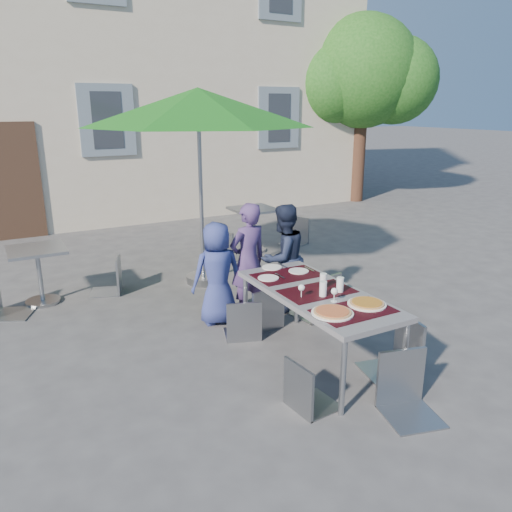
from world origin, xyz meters
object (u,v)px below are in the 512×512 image
child_0 (217,273)px  child_2 (283,258)px  chair_1 (264,283)px  bg_chair_l_1 (227,227)px  chair_5 (410,349)px  chair_2 (321,269)px  bg_chair_r_1 (297,215)px  bg_chair_r_0 (110,255)px  cafe_table_1 (254,221)px  child_1 (248,261)px  chair_0 (243,296)px  chair_3 (308,357)px  chair_4 (402,312)px  dining_table (317,297)px  pizza_near_right (367,303)px  pizza_near_left (332,312)px  cafe_table_0 (38,266)px  patio_umbrella (198,108)px

child_0 → child_2: (0.88, -0.03, 0.06)m
chair_1 → bg_chair_l_1: 2.76m
chair_5 → bg_chair_l_1: chair_5 is taller
chair_2 → bg_chair_r_1: bearing=61.5°
bg_chair_r_0 → cafe_table_1: size_ratio=1.19×
child_1 → child_2: child_1 is taller
child_1 → chair_1: child_1 is taller
chair_0 → child_1: bearing=57.1°
chair_3 → chair_5: (0.72, -0.42, 0.09)m
bg_chair_r_0 → cafe_table_1: 2.82m
chair_2 → chair_4: 1.41m
dining_table → chair_1: bearing=94.1°
chair_5 → bg_chair_r_1: 5.41m
dining_table → chair_0: size_ratio=2.12×
child_1 → cafe_table_1: bearing=-128.7°
child_1 → chair_2: child_1 is taller
pizza_near_right → chair_1: size_ratio=0.37×
dining_table → child_0: child_0 is taller
pizza_near_left → chair_5: 0.70m
chair_1 → chair_3: size_ratio=1.11×
pizza_near_left → bg_chair_r_0: bearing=108.1°
child_2 → chair_4: 1.86m
chair_1 → chair_3: (-0.48, -1.59, -0.06)m
pizza_near_left → chair_5: (0.38, -0.56, -0.19)m
chair_0 → pizza_near_left: bearing=-81.5°
chair_2 → bg_chair_r_1: (1.65, 3.03, -0.09)m
child_1 → cafe_table_0: size_ratio=1.89×
chair_1 → chair_5: chair_5 is taller
pizza_near_left → cafe_table_0: bearing=120.1°
dining_table → chair_5: (0.17, -1.08, -0.12)m
child_1 → pizza_near_left: bearing=76.3°
bg_chair_r_1 → chair_5: bearing=-113.3°
chair_0 → patio_umbrella: 2.75m
chair_0 → bg_chair_l_1: bearing=67.8°
child_1 → chair_4: 2.00m
child_1 → chair_0: size_ratio=1.62×
chair_4 → bg_chair_r_0: bearing=119.0°
chair_3 → bg_chair_l_1: 4.42m
pizza_near_left → chair_0: bearing=98.5°
child_0 → chair_0: (0.06, -0.54, -0.11)m
cafe_table_0 → bg_chair_r_0: bg_chair_r_0 is taller
chair_4 → cafe_table_0: chair_4 is taller
child_2 → chair_1: child_2 is taller
chair_1 → chair_5: (0.24, -2.01, 0.03)m
chair_1 → patio_umbrella: size_ratio=0.30×
pizza_near_left → chair_0: (-0.20, 1.32, -0.26)m
dining_table → bg_chair_r_1: bearing=59.3°
pizza_near_right → bg_chair_r_1: bearing=64.2°
chair_2 → cafe_table_0: chair_2 is taller
pizza_near_left → chair_4: bearing=-2.1°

